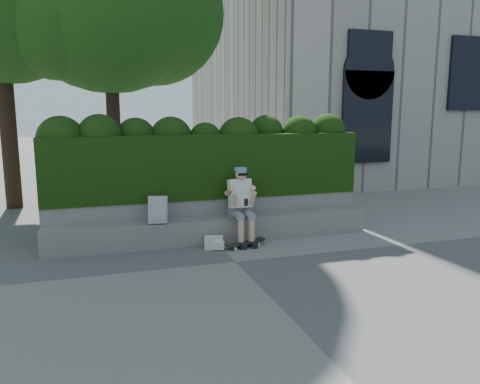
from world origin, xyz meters
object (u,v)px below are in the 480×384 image
object	(u,v)px
person	(241,202)
backpack_ground	(214,243)
skateboard	(245,243)
backpack_plaid	(158,210)

from	to	relation	value
person	backpack_ground	size ratio (longest dim) A/B	4.24
skateboard	backpack_plaid	xyz separation A→B (m)	(-1.46, 0.40, 0.63)
skateboard	person	bearing A→B (deg)	67.59
person	backpack_plaid	distance (m)	1.50
person	backpack_plaid	world-z (taller)	person
skateboard	backpack_ground	bearing A→B (deg)	154.71
backpack_plaid	person	bearing A→B (deg)	10.33
skateboard	backpack_ground	distance (m)	0.56
backpack_ground	backpack_plaid	bearing A→B (deg)	175.55
backpack_plaid	backpack_ground	size ratio (longest dim) A/B	1.47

